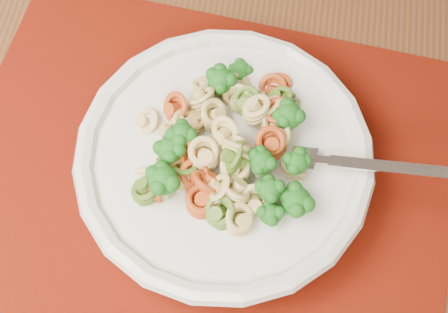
# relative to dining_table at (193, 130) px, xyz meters

# --- Properties ---
(dining_table) EXTENTS (1.56, 1.05, 0.69)m
(dining_table) POSITION_rel_dining_table_xyz_m (0.00, 0.00, 0.00)
(dining_table) COLOR #592D19
(dining_table) RESTS_ON ground
(placemat) EXTENTS (0.51, 0.40, 0.00)m
(placemat) POSITION_rel_dining_table_xyz_m (0.03, -0.09, 0.08)
(placemat) COLOR #5F1204
(placemat) RESTS_ON dining_table
(pasta_bowl) EXTENTS (0.28, 0.28, 0.05)m
(pasta_bowl) POSITION_rel_dining_table_xyz_m (0.05, -0.08, 0.12)
(pasta_bowl) COLOR beige
(pasta_bowl) RESTS_ON placemat
(pasta_broccoli_heap) EXTENTS (0.24, 0.24, 0.06)m
(pasta_broccoli_heap) POSITION_rel_dining_table_xyz_m (0.05, -0.08, 0.13)
(pasta_broccoli_heap) COLOR tan
(pasta_broccoli_heap) RESTS_ON pasta_bowl
(fork) EXTENTS (0.18, 0.04, 0.08)m
(fork) POSITION_rel_dining_table_xyz_m (0.13, -0.07, 0.13)
(fork) COLOR silver
(fork) RESTS_ON pasta_bowl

